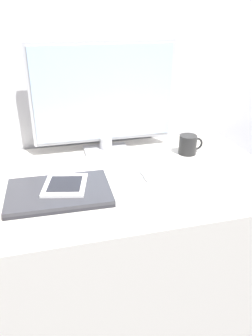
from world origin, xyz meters
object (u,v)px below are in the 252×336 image
object	(u,v)px
keyboard	(185,171)
monitor	(104,97)
coffee_mug	(188,145)
ereader	(65,185)
laptop	(59,192)

from	to	relation	value
keyboard	monitor	bearing A→B (deg)	130.19
monitor	coffee_mug	world-z (taller)	monitor
keyboard	ereader	distance (m)	0.46
monitor	laptop	world-z (taller)	monitor
monitor	ereader	bearing A→B (deg)	-122.04
monitor	laptop	distance (m)	0.47
laptop	ereader	xyz separation A→B (m)	(0.02, 0.02, 0.02)
keyboard	ereader	xyz separation A→B (m)	(-0.45, -0.04, 0.02)
laptop	coffee_mug	distance (m)	0.61
monitor	ereader	size ratio (longest dim) A/B	3.27
coffee_mug	laptop	bearing A→B (deg)	-158.63
ereader	coffee_mug	distance (m)	0.58
laptop	coffee_mug	xyz separation A→B (m)	(0.57, 0.22, 0.03)
keyboard	ereader	bearing A→B (deg)	-175.25
laptop	coffee_mug	world-z (taller)	coffee_mug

